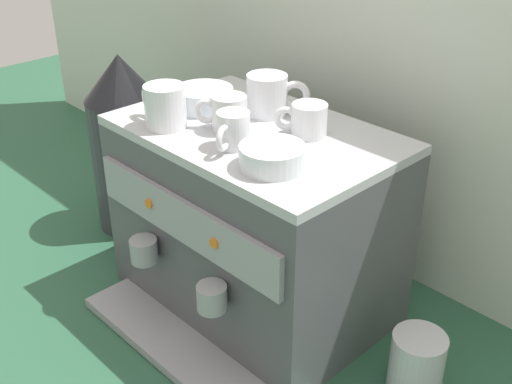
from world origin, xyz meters
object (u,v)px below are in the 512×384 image
at_px(ceramic_cup_4, 164,106).
at_px(milk_pitcher, 416,366).
at_px(ceramic_cup_1, 269,95).
at_px(ceramic_cup_2, 233,130).
at_px(coffee_grinder, 127,143).
at_px(ceramic_bowl_0, 272,157).
at_px(ceramic_cup_3, 227,113).
at_px(ceramic_bowl_1, 202,99).
at_px(ceramic_cup_0, 307,120).
at_px(espresso_machine, 254,221).

bearing_deg(ceramic_cup_4, milk_pitcher, 13.32).
xyz_separation_m(ceramic_cup_1, ceramic_cup_2, (0.07, -0.16, -0.01)).
bearing_deg(coffee_grinder, ceramic_cup_2, -9.32).
xyz_separation_m(ceramic_bowl_0, milk_pitcher, (0.27, 0.11, -0.36)).
height_order(ceramic_cup_3, ceramic_cup_4, ceramic_cup_4).
distance_m(ceramic_cup_3, milk_pitcher, 0.58).
height_order(ceramic_cup_2, ceramic_bowl_0, ceramic_cup_2).
relative_size(ceramic_cup_3, ceramic_bowl_1, 0.77).
distance_m(ceramic_cup_2, milk_pitcher, 0.54).
relative_size(ceramic_cup_0, ceramic_bowl_1, 0.75).
distance_m(ceramic_bowl_1, milk_pitcher, 0.67).
xyz_separation_m(espresso_machine, ceramic_cup_4, (-0.14, -0.11, 0.25)).
distance_m(ceramic_cup_1, milk_pitcher, 0.59).
relative_size(ceramic_cup_0, ceramic_cup_1, 0.85).
bearing_deg(coffee_grinder, ceramic_bowl_1, 0.38).
bearing_deg(ceramic_cup_1, ceramic_cup_2, -67.02).
bearing_deg(ceramic_cup_1, ceramic_bowl_1, -146.10).
relative_size(ceramic_cup_4, coffee_grinder, 0.27).
xyz_separation_m(ceramic_cup_1, ceramic_cup_3, (0.00, -0.11, -0.01)).
bearing_deg(ceramic_cup_3, ceramic_cup_2, -35.19).
height_order(ceramic_cup_0, coffee_grinder, ceramic_cup_0).
distance_m(ceramic_cup_1, ceramic_bowl_1, 0.14).
bearing_deg(coffee_grinder, ceramic_cup_1, 10.84).
relative_size(ceramic_bowl_1, milk_pitcher, 0.92).
height_order(ceramic_cup_3, milk_pitcher, ceramic_cup_3).
distance_m(ceramic_cup_3, ceramic_bowl_0, 0.18).
relative_size(ceramic_cup_2, ceramic_cup_4, 0.74).
distance_m(ceramic_cup_2, ceramic_bowl_1, 0.20).
bearing_deg(ceramic_cup_3, ceramic_cup_4, -142.27).
distance_m(ceramic_cup_2, ceramic_cup_4, 0.17).
relative_size(ceramic_cup_0, ceramic_cup_4, 0.73).
bearing_deg(ceramic_bowl_0, coffee_grinder, 171.75).
bearing_deg(ceramic_cup_1, coffee_grinder, -169.16).
xyz_separation_m(ceramic_cup_4, milk_pitcher, (0.54, 0.13, -0.38)).
relative_size(espresso_machine, ceramic_cup_2, 5.96).
relative_size(espresso_machine, ceramic_cup_3, 5.83).
bearing_deg(ceramic_bowl_1, ceramic_bowl_0, -16.88).
xyz_separation_m(ceramic_bowl_1, milk_pitcher, (0.56, 0.02, -0.36)).
bearing_deg(ceramic_cup_2, milk_pitcher, 14.99).
distance_m(espresso_machine, coffee_grinder, 0.46).
relative_size(ceramic_cup_4, ceramic_bowl_1, 1.02).
bearing_deg(coffee_grinder, ceramic_cup_0, 5.87).
bearing_deg(ceramic_bowl_0, espresso_machine, 147.11).
relative_size(ceramic_cup_1, ceramic_cup_4, 0.86).
bearing_deg(milk_pitcher, ceramic_cup_3, -173.30).
xyz_separation_m(ceramic_cup_1, ceramic_bowl_1, (-0.12, -0.08, -0.02)).
bearing_deg(ceramic_cup_0, ceramic_cup_3, -144.40).
bearing_deg(ceramic_cup_3, ceramic_cup_1, 90.26).
bearing_deg(ceramic_bowl_1, ceramic_cup_0, 12.62).
bearing_deg(ceramic_bowl_1, ceramic_cup_1, 33.90).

